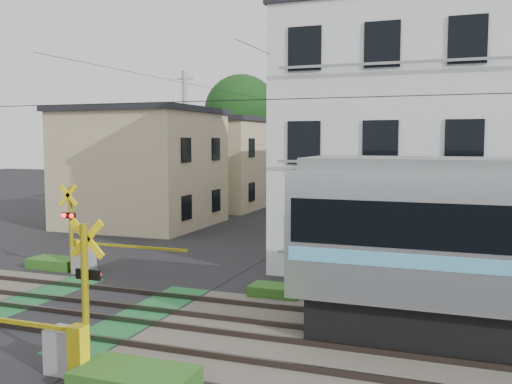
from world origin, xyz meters
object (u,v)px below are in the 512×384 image
at_px(apartment_block, 430,138).
at_px(pedestrian, 310,191).
at_px(crossing_signal_far, 83,252).
at_px(crossing_signal_near, 67,340).

xyz_separation_m(apartment_block, pedestrian, (-9.39, 18.19, -3.81)).
distance_m(crossing_signal_far, apartment_block, 13.14).
height_order(crossing_signal_far, apartment_block, apartment_block).
relative_size(crossing_signal_far, apartment_block, 0.46).
relative_size(crossing_signal_near, pedestrian, 2.81).
bearing_deg(apartment_block, crossing_signal_far, -152.22).
relative_size(crossing_signal_near, crossing_signal_far, 1.00).
relative_size(apartment_block, pedestrian, 6.05).
bearing_deg(crossing_signal_near, crossing_signal_far, 125.29).
bearing_deg(apartment_block, crossing_signal_near, -114.22).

